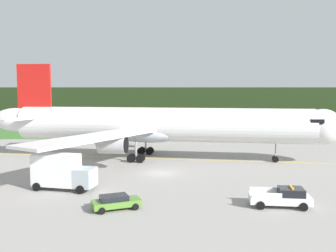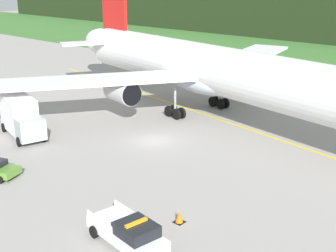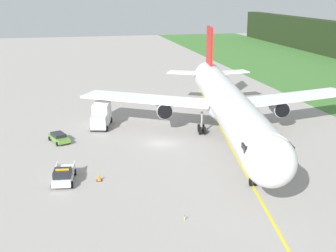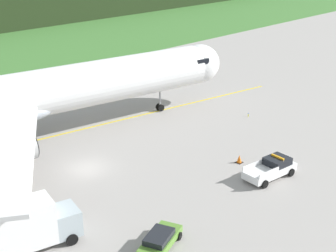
% 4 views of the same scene
% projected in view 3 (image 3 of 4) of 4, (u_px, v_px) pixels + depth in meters
% --- Properties ---
extents(ground, '(320.00, 320.00, 0.00)m').
position_uv_depth(ground, '(162.00, 144.00, 67.24)').
color(ground, '#999490').
extents(taxiway_centerline_main, '(70.70, 12.58, 0.01)m').
position_uv_depth(taxiway_centerline_main, '(227.00, 139.00, 69.22)').
color(taxiway_centerline_main, yellow).
rests_on(taxiway_centerline_main, ground).
extents(airliner, '(54.29, 43.92, 14.70)m').
position_uv_depth(airliner, '(227.00, 104.00, 68.31)').
color(airliner, silver).
rests_on(airliner, ground).
extents(ops_pickup_truck, '(5.71, 2.92, 1.94)m').
position_uv_depth(ops_pickup_truck, '(63.00, 175.00, 53.55)').
color(ops_pickup_truck, white).
rests_on(ops_pickup_truck, ground).
extents(catering_truck, '(7.05, 4.00, 3.96)m').
position_uv_depth(catering_truck, '(101.00, 115.00, 74.98)').
color(catering_truck, '#A5B2B9').
rests_on(catering_truck, ground).
extents(staff_car, '(4.67, 3.21, 1.30)m').
position_uv_depth(staff_car, '(59.00, 137.00, 67.74)').
color(staff_car, '#55862F').
rests_on(staff_car, ground).
extents(apron_cone, '(0.66, 0.66, 0.82)m').
position_uv_depth(apron_cone, '(99.00, 177.00, 54.17)').
color(apron_cone, black).
rests_on(apron_cone, ground).
extents(taxiway_edge_light_east, '(0.12, 0.12, 0.50)m').
position_uv_depth(taxiway_edge_light_east, '(185.00, 218.00, 44.96)').
color(taxiway_edge_light_east, yellow).
rests_on(taxiway_edge_light_east, ground).
extents(taxiway_edge_light_west, '(0.12, 0.12, 0.42)m').
position_uv_depth(taxiway_edge_light_west, '(122.00, 104.00, 88.94)').
color(taxiway_edge_light_west, yellow).
rests_on(taxiway_edge_light_west, ground).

